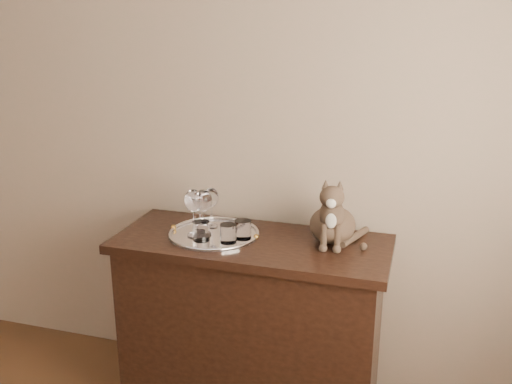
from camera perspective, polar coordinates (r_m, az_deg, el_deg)
wall_back at (r=2.85m, az=-10.29°, el=8.25°), size 4.00×0.10×2.70m
sideboard at (r=2.68m, az=-0.45°, el=-13.26°), size 1.20×0.50×0.85m
tray at (r=2.54m, az=-4.21°, el=-4.30°), size 0.40×0.40×0.01m
wine_glass_a at (r=2.56m, az=-5.59°, el=-1.99°), size 0.07×0.07×0.17m
wine_glass_b at (r=2.60m, az=-4.50°, el=-1.54°), size 0.07×0.07×0.18m
wine_glass_c at (r=2.49m, az=-6.22°, el=-2.08°), size 0.08×0.08×0.21m
wine_glass_d at (r=2.50m, az=-5.28°, el=-2.06°), size 0.08×0.08×0.21m
tumbler_a at (r=2.43m, az=-2.79°, el=-4.16°), size 0.07×0.07×0.08m
tumbler_b at (r=2.46m, az=-5.51°, el=-3.91°), size 0.07×0.07×0.08m
tumbler_c at (r=2.47m, az=-1.32°, el=-3.77°), size 0.07×0.07×0.08m
cat at (r=2.44m, az=7.74°, el=-1.58°), size 0.33×0.31×0.30m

